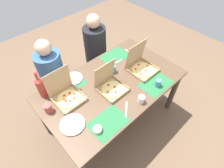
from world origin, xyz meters
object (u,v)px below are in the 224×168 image
Objects in this scene: soda_bottle at (41,87)px; cup_dark at (141,99)px; cup_red at (158,83)px; condiment_bowl at (97,129)px; pizza_box_center at (111,86)px; plate_near_left at (72,124)px; cup_clear_left at (48,108)px; plate_near_right at (74,78)px; diner_right_seat at (96,55)px; cup_spare at (112,69)px; pizza_box_corner_right at (67,95)px; diner_left_seat at (54,80)px; pizza_box_corner_left at (141,66)px.

cup_dark is at bearing -48.49° from soda_bottle.
condiment_bowl is (-0.85, 0.04, -0.02)m from cup_red.
plate_near_left is (-0.57, -0.08, -0.04)m from pizza_box_center.
pizza_box_center is 3.76× the size of condiment_bowl.
cup_clear_left is at bearing 113.24° from condiment_bowl.
plate_near_right is at bearing 113.16° from cup_dark.
cup_dark is at bearing -21.28° from plate_near_left.
cup_red is 1.14m from diner_right_seat.
pizza_box_corner_right is at bearing 176.96° from cup_spare.
cup_spare is 0.56m from cup_red.
diner_right_seat is at bearing 19.67° from soda_bottle.
pizza_box_corner_right reaches higher than pizza_box_center.
diner_left_seat is at bearing 73.30° from plate_near_left.
diner_left_seat reaches higher than pizza_box_corner_left.
cup_dark reaches higher than plate_near_right.
pizza_box_corner_left reaches higher than pizza_box_center.
pizza_box_corner_right is 3.34× the size of cup_clear_left.
condiment_bowl reaches higher than plate_near_right.
condiment_bowl is at bearing -128.58° from diner_right_seat.
plate_near_right is 0.82m from cup_dark.
diner_right_seat reaches higher than cup_spare.
diner_right_seat reaches higher than soda_bottle.
pizza_box_center is at bearing 33.76° from condiment_bowl.
soda_bottle reaches higher than plate_near_left.
pizza_box_corner_left reaches higher than plate_near_right.
cup_clear_left is 0.54m from condiment_bowl.
soda_bottle is 0.25m from cup_clear_left.
plate_near_right is 0.73m from condiment_bowl.
cup_clear_left is (-0.22, -0.01, -0.00)m from pizza_box_corner_right.
plate_near_left is 2.84× the size of condiment_bowl.
pizza_box_center is at bearing -27.53° from pizza_box_corner_right.
soda_bottle is (-0.37, 0.03, 0.12)m from plate_near_right.
pizza_box_center is 0.28× the size of diner_left_seat.
cup_clear_left is at bearing 143.72° from cup_dark.
pizza_box_center is at bearing 141.93° from cup_red.
plate_near_left is at bearing -160.66° from cup_spare.
plate_near_right is 2.48× the size of condiment_bowl.
plate_near_right is at bearing -76.19° from diner_left_seat.
diner_right_seat is (0.86, 1.08, -0.24)m from condiment_bowl.
diner_left_seat reaches higher than cup_spare.
cup_spare is at bearing -1.39° from cup_clear_left.
pizza_box_center is 0.89m from diner_left_seat.
diner_left_seat is 0.96× the size of diner_right_seat.
plate_near_right is (-0.69, 0.42, -0.04)m from pizza_box_corner_left.
plate_near_right is 0.47m from cup_spare.
cup_red is (0.42, -0.33, -0.00)m from pizza_box_center.
soda_bottle is (-0.01, 0.51, 0.12)m from plate_near_left.
pizza_box_corner_right reaches higher than cup_dark.
cup_red is at bearing -67.49° from cup_spare.
pizza_box_corner_left is at bearing 78.19° from cup_red.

